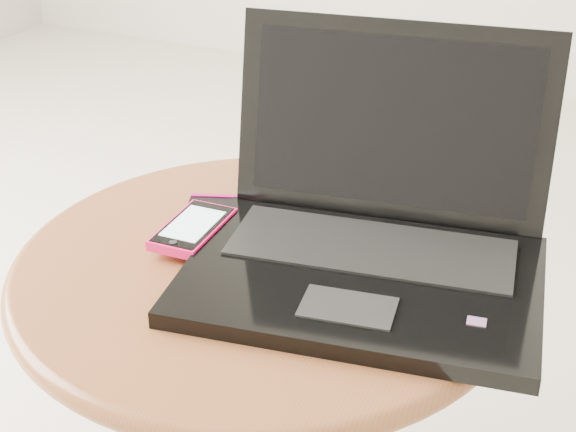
% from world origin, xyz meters
% --- Properties ---
extents(table, '(0.57, 0.57, 0.45)m').
position_xyz_m(table, '(-0.08, 0.07, 0.36)').
color(table, '#552D19').
rests_on(table, ground).
extents(laptop, '(0.41, 0.37, 0.24)m').
position_xyz_m(laptop, '(0.03, 0.11, 0.50)').
color(laptop, black).
rests_on(laptop, table).
extents(phone_black, '(0.10, 0.13, 0.01)m').
position_xyz_m(phone_black, '(-0.18, 0.12, 0.46)').
color(phone_black, black).
rests_on(phone_black, table).
extents(phone_pink, '(0.06, 0.11, 0.01)m').
position_xyz_m(phone_pink, '(-0.18, 0.08, 0.47)').
color(phone_pink, '#E51459').
rests_on(phone_pink, phone_black).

